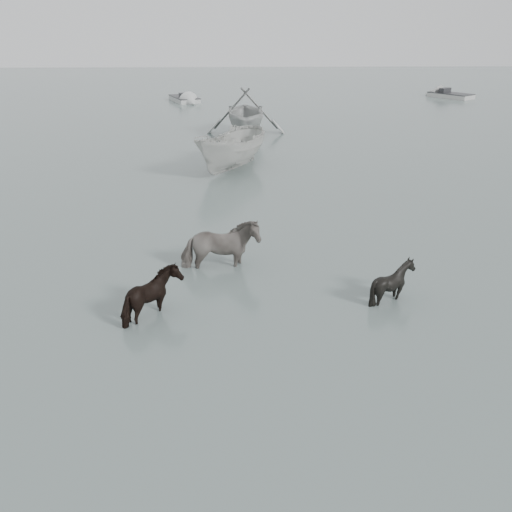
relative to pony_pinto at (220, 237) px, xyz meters
name	(u,v)px	position (x,y,z in m)	size (l,w,h in m)	color
ground	(261,327)	(0.96, -3.24, -0.89)	(140.00, 140.00, 0.00)	#4D5C58
pony_pinto	(220,237)	(0.00, 0.00, 0.00)	(0.96, 2.11, 1.78)	black
pony_dark	(153,291)	(-1.44, -2.70, -0.22)	(1.32, 1.13, 1.33)	black
pony_black	(393,276)	(4.17, -2.01, -0.27)	(0.99, 1.12, 1.23)	black
rowboat_trail	(246,110)	(1.04, 19.03, 0.52)	(4.60, 5.33, 2.81)	#ADB0AD
boat_small	(232,148)	(0.27, 10.76, 0.08)	(1.88, 5.01, 1.93)	#B4B4AF
skiff_mid	(184,97)	(-3.65, 33.05, -0.51)	(4.92, 1.60, 0.75)	#AEB1AF
skiff_star	(451,93)	(18.57, 34.59, -0.51)	(5.01, 1.60, 0.75)	#B4B3AF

